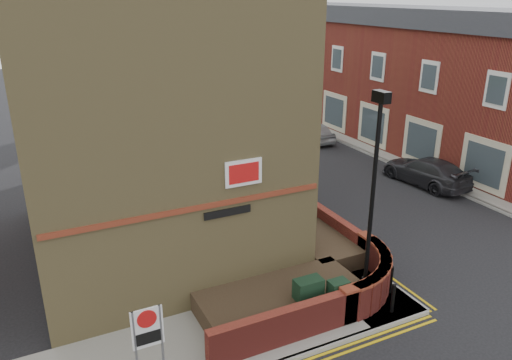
% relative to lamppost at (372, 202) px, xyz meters
% --- Properties ---
extents(ground, '(120.00, 120.00, 0.00)m').
position_rel_lamppost_xyz_m(ground, '(-1.60, -1.20, -3.34)').
color(ground, black).
rests_on(ground, ground).
extents(pavement_corner, '(13.00, 3.00, 0.12)m').
position_rel_lamppost_xyz_m(pavement_corner, '(-5.10, 0.30, -3.28)').
color(pavement_corner, gray).
rests_on(pavement_corner, ground).
extents(pavement_main, '(2.00, 32.00, 0.12)m').
position_rel_lamppost_xyz_m(pavement_main, '(0.40, 14.80, -3.28)').
color(pavement_main, gray).
rests_on(pavement_main, ground).
extents(pavement_far, '(4.00, 40.00, 0.12)m').
position_rel_lamppost_xyz_m(pavement_far, '(11.40, 11.80, -3.28)').
color(pavement_far, gray).
rests_on(pavement_far, ground).
extents(kerb_main_near, '(0.15, 32.00, 0.12)m').
position_rel_lamppost_xyz_m(kerb_main_near, '(1.40, 14.80, -3.28)').
color(kerb_main_near, gray).
rests_on(kerb_main_near, ground).
extents(kerb_main_far, '(0.15, 40.00, 0.12)m').
position_rel_lamppost_xyz_m(kerb_main_far, '(9.40, 11.80, -3.28)').
color(kerb_main_far, gray).
rests_on(kerb_main_far, ground).
extents(yellow_lines_main, '(0.28, 32.00, 0.01)m').
position_rel_lamppost_xyz_m(yellow_lines_main, '(1.65, 14.80, -3.34)').
color(yellow_lines_main, gold).
rests_on(yellow_lines_main, ground).
extents(corner_building, '(8.95, 10.40, 13.60)m').
position_rel_lamppost_xyz_m(corner_building, '(-4.44, 6.80, 2.88)').
color(corner_building, '#927E4D').
rests_on(corner_building, ground).
extents(garden_wall, '(6.80, 6.00, 1.20)m').
position_rel_lamppost_xyz_m(garden_wall, '(-1.60, 1.30, -3.34)').
color(garden_wall, maroon).
rests_on(garden_wall, ground).
extents(lamppost, '(0.25, 0.50, 6.30)m').
position_rel_lamppost_xyz_m(lamppost, '(0.00, 0.00, 0.00)').
color(lamppost, black).
rests_on(lamppost, pavement_corner).
extents(utility_cabinet_large, '(0.80, 0.45, 1.20)m').
position_rel_lamppost_xyz_m(utility_cabinet_large, '(-1.90, 0.10, -2.62)').
color(utility_cabinet_large, black).
rests_on(utility_cabinet_large, pavement_corner).
extents(utility_cabinet_small, '(0.55, 0.40, 1.10)m').
position_rel_lamppost_xyz_m(utility_cabinet_small, '(-1.10, -0.20, -2.67)').
color(utility_cabinet_small, black).
rests_on(utility_cabinet_small, pavement_corner).
extents(bollard_near, '(0.11, 0.11, 0.90)m').
position_rel_lamppost_xyz_m(bollard_near, '(0.40, -0.80, -2.77)').
color(bollard_near, black).
rests_on(bollard_near, pavement_corner).
extents(bollard_far, '(0.11, 0.11, 0.90)m').
position_rel_lamppost_xyz_m(bollard_far, '(1.00, -0.00, -2.77)').
color(bollard_far, black).
rests_on(bollard_far, pavement_corner).
extents(zone_sign, '(0.72, 0.07, 2.20)m').
position_rel_lamppost_xyz_m(zone_sign, '(-6.60, -0.70, -1.70)').
color(zone_sign, slate).
rests_on(zone_sign, pavement_corner).
extents(far_terrace, '(5.40, 30.40, 8.00)m').
position_rel_lamppost_xyz_m(far_terrace, '(12.90, 15.80, 0.70)').
color(far_terrace, maroon).
rests_on(far_terrace, ground).
extents(far_terrace_cream, '(5.40, 12.40, 8.00)m').
position_rel_lamppost_xyz_m(far_terrace_cream, '(12.90, 36.80, 0.71)').
color(far_terrace_cream, '#BFB69E').
rests_on(far_terrace_cream, ground).
extents(tree_near, '(3.64, 3.65, 6.70)m').
position_rel_lamppost_xyz_m(tree_near, '(0.40, 12.85, 1.36)').
color(tree_near, '#382B1E').
rests_on(tree_near, pavement_main).
extents(tree_mid, '(4.03, 4.03, 7.42)m').
position_rel_lamppost_xyz_m(tree_mid, '(0.40, 20.85, 1.85)').
color(tree_mid, '#382B1E').
rests_on(tree_mid, pavement_main).
extents(tree_far, '(3.81, 3.81, 7.00)m').
position_rel_lamppost_xyz_m(tree_far, '(0.40, 28.85, 1.57)').
color(tree_far, '#382B1E').
rests_on(tree_far, pavement_main).
extents(traffic_light_assembly, '(0.20, 0.16, 4.20)m').
position_rel_lamppost_xyz_m(traffic_light_assembly, '(0.80, 23.80, -0.56)').
color(traffic_light_assembly, black).
rests_on(traffic_light_assembly, pavement_main).
extents(silver_car_near, '(2.00, 4.74, 1.52)m').
position_rel_lamppost_xyz_m(silver_car_near, '(2.00, 9.42, -2.58)').
color(silver_car_near, '#9A9EA1').
rests_on(silver_car_near, ground).
extents(red_car_main, '(4.20, 5.73, 1.45)m').
position_rel_lamppost_xyz_m(red_car_main, '(3.26, 20.58, -2.62)').
color(red_car_main, maroon).
rests_on(red_car_main, ground).
extents(grey_car_far, '(2.27, 4.73, 1.33)m').
position_rel_lamppost_xyz_m(grey_car_far, '(8.90, 6.80, -2.68)').
color(grey_car_far, '#27272C').
rests_on(grey_car_far, ground).
extents(silver_car_far, '(1.74, 3.77, 1.25)m').
position_rel_lamppost_xyz_m(silver_car_far, '(8.03, 15.59, -2.72)').
color(silver_car_far, '#A8ADB0').
rests_on(silver_car_far, ground).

